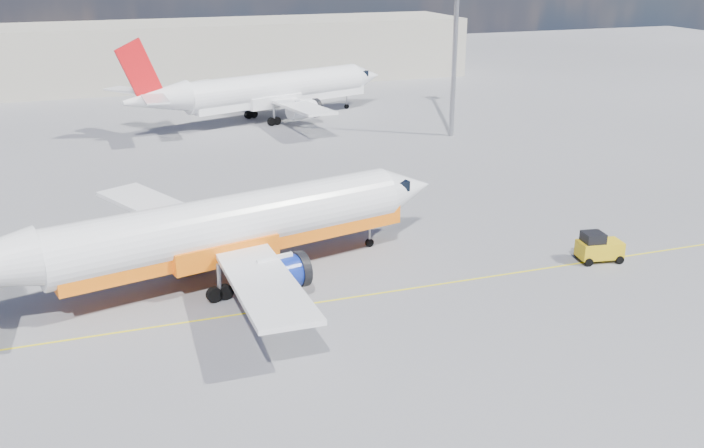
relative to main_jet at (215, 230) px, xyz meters
name	(u,v)px	position (x,y,z in m)	size (l,w,h in m)	color
ground	(376,321)	(6.42, -7.25, -3.05)	(240.00, 240.00, 0.00)	slate
taxi_line	(355,297)	(6.42, -4.25, -3.05)	(70.00, 0.15, 0.01)	yellow
terminal_main	(209,52)	(11.42, 67.75, 0.95)	(70.00, 14.00, 8.00)	#B3AD9A
main_jet	(215,230)	(0.00, 0.00, 0.00)	(30.36, 23.25, 9.16)	white
second_jet	(269,91)	(12.91, 40.48, 0.11)	(31.28, 23.73, 9.51)	white
gse_tug	(598,247)	(21.45, -4.27, -2.21)	(2.68, 1.89, 1.78)	black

